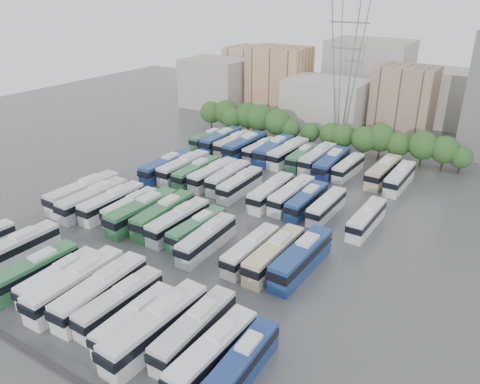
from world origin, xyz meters
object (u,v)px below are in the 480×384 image
Objects in this scene: bus_r0_s13 at (242,364)px; bus_r2_s8 at (271,192)px; bus_r1_s4 at (142,211)px; bus_r1_s7 at (197,229)px; bus_r1_s5 at (163,214)px; bus_r2_s9 at (292,195)px; bus_r1_s8 at (207,239)px; bus_r3_s9 at (331,164)px; bus_r1_s3 at (131,207)px; bus_r3_s3 at (245,146)px; bus_r3_s0 at (209,139)px; bus_r3_s13 at (400,178)px; bus_r2_s3 at (196,172)px; bus_r1_s2 at (112,202)px; bus_r3_s1 at (221,140)px; bus_r3_s5 at (274,150)px; bus_r0_s5 at (59,278)px; bus_r1_s11 at (274,254)px; bus_r3_s2 at (234,143)px; bus_r3_s10 at (348,167)px; bus_r3_s4 at (260,149)px; bus_r2_s13 at (367,219)px; bus_r1_s6 at (179,221)px; bus_r1_s0 at (84,193)px; bus_r0_s2 at (15,250)px; bus_r1_s12 at (301,258)px; bus_r0_s4 at (34,272)px; electricity_pylon at (346,60)px; bus_r2_s1 at (166,167)px; bus_r0_s12 at (213,353)px; bus_r2_s5 at (228,177)px; bus_r0_s11 at (195,329)px; bus_r1_s1 at (94,199)px; bus_r0_s8 at (120,302)px; bus_r2_s10 at (307,201)px; bus_r2_s6 at (240,184)px; bus_r0_s6 at (76,284)px; bus_r0_s10 at (156,327)px; bus_r0_s9 at (135,320)px; bus_r3_s7 at (302,157)px.

bus_r0_s13 is 39.33m from bus_r2_s8.
bus_r1_s7 is at bearing 6.00° from bus_r1_s4.
bus_r1_s5 is 21.70m from bus_r2_s9.
bus_r1_s8 is 0.88× the size of bus_r3_s9.
bus_r1_s3 is at bearing 168.85° from bus_r1_s4.
bus_r3_s0 is at bearing 176.82° from bus_r3_s3.
bus_r2_s3 is at bearing -151.21° from bus_r3_s13.
bus_r1_s2 is 36.27m from bus_r3_s1.
bus_r3_s5 is (-9.77, 37.63, 0.29)m from bus_r1_s8.
bus_r3_s0 is (-6.75, 36.18, -0.13)m from bus_r1_s2.
bus_r3_s5 is at bearing 88.67° from bus_r0_s5.
bus_r1_s11 is 46.62m from bus_r3_s2.
bus_r2_s9 reaches higher than bus_r1_s3.
bus_r3_s10 is (23.08, 18.16, -0.15)m from bus_r2_s3.
bus_r2_s13 is at bearing -30.17° from bus_r3_s4.
bus_r2_s13 is at bearing 35.61° from bus_r1_s6.
bus_r1_s0 is 36.75m from bus_r3_s2.
bus_r0_s2 is 0.91× the size of bus_r3_s3.
bus_r1_s0 is 39.72m from bus_r1_s12.
bus_r2_s9 reaches higher than bus_r1_s8.
electricity_pylon is at bearing 84.08° from bus_r0_s4.
bus_r3_s1 is at bearing 176.52° from bus_r3_s9.
bus_r1_s8 is at bearing -38.27° from bus_r2_s1.
bus_r0_s4 is 1.00× the size of bus_r3_s13.
bus_r3_s3 is (-29.78, 54.01, 0.25)m from bus_r0_s12.
bus_r2_s5 is at bearing 169.17° from bus_r2_s8.
bus_r3_s9 reaches higher than bus_r0_s4.
bus_r1_s1 is at bearing 153.17° from bus_r0_s11.
bus_r0_s8 is 23.06m from bus_r1_s12.
bus_r3_s3 is (9.98, 35.44, -0.01)m from bus_r1_s0.
bus_r0_s5 is 19.64m from bus_r0_s11.
bus_r2_s5 is at bearing -42.85° from bus_r3_s0.
bus_r0_s2 is at bearing -115.42° from bus_r3_s9.
bus_r3_s0 is at bearing 150.92° from bus_r2_s10.
bus_r0_s13 is at bearing -31.92° from bus_r1_s3.
bus_r0_s6 is at bearing -90.44° from bus_r2_s6.
bus_r1_s2 is at bearing -93.84° from bus_r3_s3.
bus_r3_s0 is at bearing 179.82° from bus_r3_s13.
bus_r1_s2 is 36.80m from bus_r3_s0.
bus_r0_s10 is 36.50m from bus_r2_s10.
bus_r3_s7 is (-6.82, 55.41, 0.09)m from bus_r0_s9.
bus_r3_s7 is 6.95m from bus_r3_s9.
bus_r2_s9 is 21.77m from bus_r3_s13.
bus_r0_s9 is 0.90× the size of bus_r0_s12.
bus_r1_s4 is at bearing -60.01° from bus_r2_s1.
bus_r1_s11 is 1.01× the size of bus_r3_s2.
bus_r1_s8 is 0.98× the size of bus_r2_s3.
bus_r2_s3 is at bearing 88.15° from bus_r1_s3.
bus_r0_s2 is 1.02× the size of bus_r1_s2.
bus_r1_s11 is (-6.52, 18.45, 0.19)m from bus_r0_s13.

